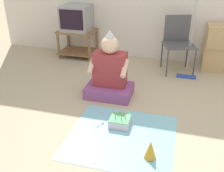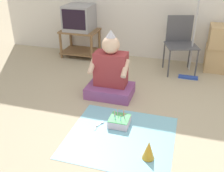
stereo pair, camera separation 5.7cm
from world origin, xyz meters
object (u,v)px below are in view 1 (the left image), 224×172
object	(u,v)px
dust_mop	(190,51)
birthday_cake	(120,121)
tv	(77,18)
party_hat_blue	(150,149)
person_seated	(110,74)
cardboard_box_stack	(220,48)
folding_chair	(178,40)

from	to	relation	value
dust_mop	birthday_cake	distance (m)	1.69
tv	party_hat_blue	xyz separation A→B (m)	(1.61, -2.32, -0.58)
dust_mop	person_seated	size ratio (longest dim) A/B	1.55
tv	person_seated	bearing A→B (deg)	-53.45
party_hat_blue	tv	bearing A→B (deg)	124.72
cardboard_box_stack	party_hat_blue	distance (m)	2.45
birthday_cake	tv	bearing A→B (deg)	122.92
folding_chair	party_hat_blue	size ratio (longest dim) A/B	4.60
tv	folding_chair	bearing A→B (deg)	-6.03
party_hat_blue	cardboard_box_stack	bearing A→B (deg)	72.26
person_seated	party_hat_blue	xyz separation A→B (m)	(0.67, -1.06, -0.19)
cardboard_box_stack	party_hat_blue	world-z (taller)	cardboard_box_stack
dust_mop	cardboard_box_stack	bearing A→B (deg)	40.18
cardboard_box_stack	person_seated	world-z (taller)	person_seated
tv	person_seated	distance (m)	1.62
tv	folding_chair	distance (m)	1.73
dust_mop	person_seated	xyz separation A→B (m)	(-0.96, -0.88, -0.10)
party_hat_blue	folding_chair	bearing A→B (deg)	87.20
dust_mop	birthday_cake	bearing A→B (deg)	-113.85
person_seated	party_hat_blue	bearing A→B (deg)	-57.57
cardboard_box_stack	birthday_cake	xyz separation A→B (m)	(-1.12, -1.90, -0.31)
folding_chair	cardboard_box_stack	bearing A→B (deg)	16.22
tv	person_seated	xyz separation A→B (m)	(0.93, -1.26, -0.39)
tv	party_hat_blue	size ratio (longest dim) A/B	2.55
cardboard_box_stack	birthday_cake	distance (m)	2.23
folding_chair	dust_mop	size ratio (longest dim) A/B	0.63
folding_chair	birthday_cake	world-z (taller)	folding_chair
tv	birthday_cake	world-z (taller)	tv
birthday_cake	cardboard_box_stack	bearing A→B (deg)	59.34
tv	party_hat_blue	world-z (taller)	tv
person_seated	birthday_cake	distance (m)	0.74
tv	dust_mop	xyz separation A→B (m)	(1.89, -0.38, -0.29)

